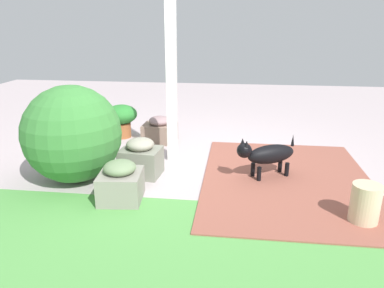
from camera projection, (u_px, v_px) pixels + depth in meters
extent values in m
plane|color=#B4A4A7|center=(193.00, 163.00, 4.52)|extent=(12.00, 12.00, 0.00)
cube|color=#915041|center=(287.00, 180.00, 4.00)|extent=(1.80, 2.40, 0.02)
cube|color=white|center=(171.00, 62.00, 4.26)|extent=(0.12, 0.12, 2.39)
cube|color=#846C5C|center=(160.00, 133.00, 5.25)|extent=(0.47, 0.37, 0.26)
ellipsoid|color=gray|center=(159.00, 121.00, 5.19)|extent=(0.30, 0.30, 0.13)
cube|color=gray|center=(141.00, 162.00, 4.12)|extent=(0.47, 0.39, 0.31)
ellipsoid|color=gray|center=(140.00, 144.00, 4.05)|extent=(0.31, 0.31, 0.14)
cube|color=gray|center=(121.00, 186.00, 3.54)|extent=(0.44, 0.46, 0.28)
ellipsoid|color=#6E855E|center=(120.00, 168.00, 3.48)|extent=(0.31, 0.31, 0.14)
sphere|color=#387C36|center=(72.00, 134.00, 3.88)|extent=(1.04, 1.04, 1.04)
cylinder|color=#A6593C|center=(83.00, 147.00, 4.79)|extent=(0.30, 0.30, 0.18)
cone|color=brown|center=(81.00, 125.00, 4.70)|extent=(0.27, 0.27, 0.43)
cylinder|color=#9A572F|center=(122.00, 130.00, 5.48)|extent=(0.26, 0.26, 0.22)
ellipsoid|color=#2A792E|center=(121.00, 114.00, 5.41)|extent=(0.46, 0.46, 0.28)
ellipsoid|color=black|center=(271.00, 154.00, 4.01)|extent=(0.59, 0.43, 0.21)
sphere|color=black|center=(244.00, 150.00, 3.87)|extent=(0.16, 0.16, 0.16)
cone|color=black|center=(247.00, 144.00, 3.80)|extent=(0.05, 0.05, 0.07)
cone|color=black|center=(243.00, 141.00, 3.88)|extent=(0.05, 0.05, 0.07)
cylinder|color=black|center=(259.00, 175.00, 3.95)|extent=(0.05, 0.05, 0.17)
cylinder|color=black|center=(253.00, 170.00, 4.07)|extent=(0.05, 0.05, 0.17)
cylinder|color=black|center=(287.00, 170.00, 4.07)|extent=(0.05, 0.05, 0.17)
cylinder|color=black|center=(280.00, 166.00, 4.19)|extent=(0.05, 0.05, 0.17)
cone|color=black|center=(293.00, 140.00, 4.06)|extent=(0.04, 0.04, 0.13)
cylinder|color=beige|center=(365.00, 204.00, 3.12)|extent=(0.25, 0.25, 0.36)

